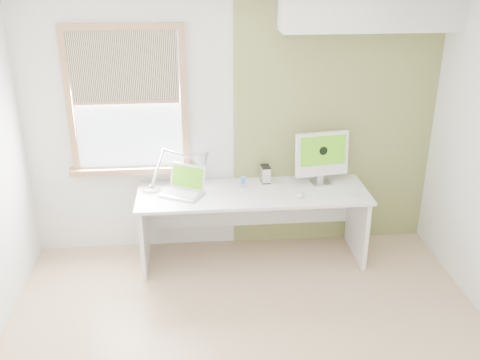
{
  "coord_description": "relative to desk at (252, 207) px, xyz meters",
  "views": [
    {
      "loc": [
        -0.39,
        -3.33,
        2.89
      ],
      "look_at": [
        0.0,
        1.05,
        1.0
      ],
      "focal_mm": 40.92,
      "sensor_mm": 36.0,
      "label": 1
    }
  ],
  "objects": [
    {
      "name": "desk_lamp",
      "position": [
        -0.56,
        0.12,
        0.41
      ],
      "size": [
        0.74,
        0.31,
        0.41
      ],
      "color": "silver",
      "rests_on": "desk"
    },
    {
      "name": "soffit",
      "position": [
        1.05,
        0.13,
        1.87
      ],
      "size": [
        1.6,
        0.4,
        0.42
      ],
      "primitive_type": "cube",
      "color": "white",
      "rests_on": "room"
    },
    {
      "name": "desk",
      "position": [
        0.0,
        0.0,
        0.0
      ],
      "size": [
        2.2,
        0.7,
        0.73
      ],
      "color": "white",
      "rests_on": "room"
    },
    {
      "name": "phone_dock",
      "position": [
        -0.08,
        0.06,
        0.23
      ],
      "size": [
        0.07,
        0.07,
        0.11
      ],
      "color": "silver",
      "rests_on": "desk"
    },
    {
      "name": "window",
      "position": [
        -1.15,
        0.27,
        1.01
      ],
      "size": [
        1.2,
        0.14,
        1.42
      ],
      "color": "#9A6D4A",
      "rests_on": "room"
    },
    {
      "name": "room",
      "position": [
        -0.15,
        -1.44,
        0.77
      ],
      "size": [
        4.04,
        3.54,
        2.64
      ],
      "color": "tan",
      "rests_on": "ground"
    },
    {
      "name": "accent_wall",
      "position": [
        0.85,
        0.3,
        0.77
      ],
      "size": [
        2.0,
        0.02,
        2.6
      ],
      "primitive_type": "cube",
      "color": "olive",
      "rests_on": "room"
    },
    {
      "name": "imac",
      "position": [
        0.69,
        0.1,
        0.48
      ],
      "size": [
        0.53,
        0.21,
        0.52
      ],
      "color": "silver",
      "rests_on": "desk"
    },
    {
      "name": "laptop",
      "position": [
        -0.65,
        -0.03,
        0.26
      ],
      "size": [
        0.46,
        0.43,
        0.26
      ],
      "color": "silver",
      "rests_on": "desk"
    },
    {
      "name": "mouse",
      "position": [
        0.43,
        -0.21,
        0.21
      ],
      "size": [
        0.09,
        0.12,
        0.03
      ],
      "primitive_type": "ellipsoid",
      "rotation": [
        0.0,
        0.0,
        -0.3
      ],
      "color": "white",
      "rests_on": "desk"
    },
    {
      "name": "keyboard",
      "position": [
        0.77,
        -0.26,
        0.2
      ],
      "size": [
        0.4,
        0.15,
        0.02
      ],
      "color": "white",
      "rests_on": "desk"
    },
    {
      "name": "external_drive",
      "position": [
        0.15,
        0.17,
        0.28
      ],
      "size": [
        0.09,
        0.14,
        0.17
      ],
      "color": "silver",
      "rests_on": "desk"
    }
  ]
}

